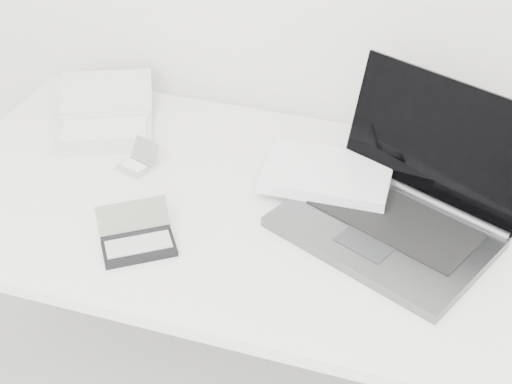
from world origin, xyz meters
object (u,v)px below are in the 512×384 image
(laptop_large, at_px, (379,196))
(palmtop_charcoal, at_px, (137,240))
(desk, at_px, (274,222))
(netbook_open_white, at_px, (105,122))

(laptop_large, distance_m, palmtop_charcoal, 0.53)
(desk, height_order, laptop_large, laptop_large)
(desk, xyz_separation_m, laptop_large, (0.22, 0.04, 0.09))
(netbook_open_white, relative_size, palmtop_charcoal, 1.98)
(desk, distance_m, netbook_open_white, 0.55)
(netbook_open_white, distance_m, palmtop_charcoal, 0.49)
(desk, relative_size, laptop_large, 2.72)
(desk, xyz_separation_m, palmtop_charcoal, (-0.23, -0.22, 0.06))
(desk, bearing_deg, netbook_open_white, 160.40)
(laptop_large, xyz_separation_m, palmtop_charcoal, (-0.46, -0.26, -0.03))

